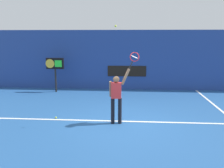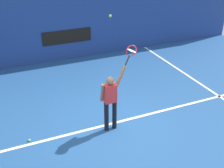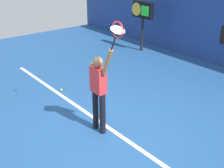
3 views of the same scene
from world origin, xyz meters
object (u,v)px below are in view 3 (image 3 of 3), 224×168
object	(u,v)px
tennis_racket	(117,32)
scoreboard_clock	(143,12)
tennis_player	(99,88)
spare_ball	(61,90)

from	to	relation	value
tennis_racket	scoreboard_clock	bearing A→B (deg)	131.71
tennis_player	scoreboard_clock	bearing A→B (deg)	127.49
tennis_racket	spare_ball	distance (m)	3.69
tennis_racket	scoreboard_clock	world-z (taller)	tennis_racket
tennis_player	scoreboard_clock	world-z (taller)	tennis_player
spare_ball	scoreboard_clock	bearing A→B (deg)	106.91
scoreboard_clock	tennis_racket	bearing A→B (deg)	-48.29
scoreboard_clock	spare_ball	world-z (taller)	scoreboard_clock
tennis_player	spare_ball	world-z (taller)	tennis_player
tennis_player	scoreboard_clock	size ratio (longest dim) A/B	1.04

